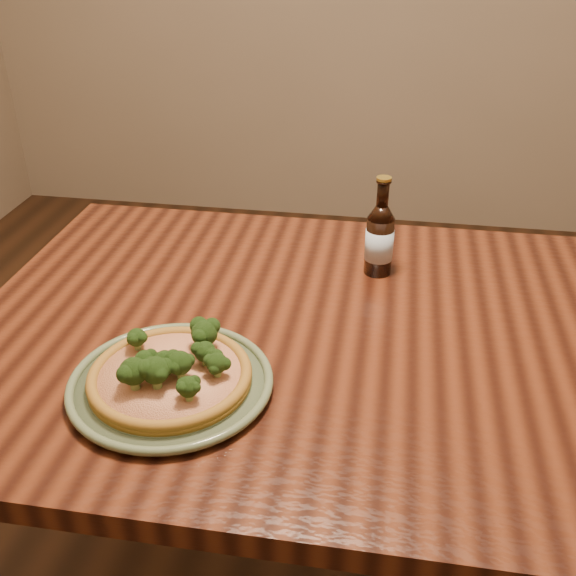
% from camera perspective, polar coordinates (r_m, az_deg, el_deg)
% --- Properties ---
extents(table, '(1.60, 0.90, 0.75)m').
position_cam_1_polar(table, '(1.22, 11.11, -7.72)').
color(table, '#4A200F').
rests_on(table, ground).
extents(plate, '(0.31, 0.31, 0.02)m').
position_cam_1_polar(plate, '(1.04, -9.88, -7.91)').
color(plate, '#5A6A49').
rests_on(plate, table).
extents(pizza, '(0.25, 0.25, 0.07)m').
position_cam_1_polar(pizza, '(1.03, -9.91, -7.11)').
color(pizza, olive).
rests_on(pizza, plate).
extents(beer_bottle, '(0.06, 0.06, 0.20)m').
position_cam_1_polar(beer_bottle, '(1.32, 7.76, 4.17)').
color(beer_bottle, black).
rests_on(beer_bottle, table).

